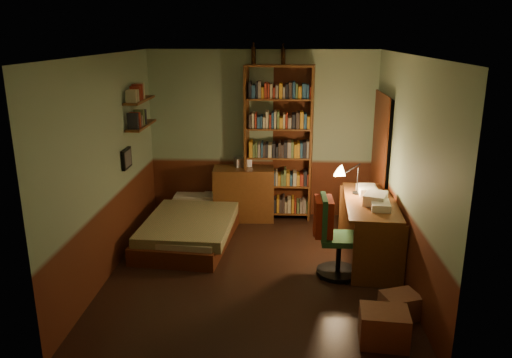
# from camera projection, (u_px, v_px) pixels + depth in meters

# --- Properties ---
(floor) EXTENTS (3.50, 4.00, 0.02)m
(floor) POSITION_uv_depth(u_px,v_px,m) (255.00, 270.00, 6.22)
(floor) COLOR black
(floor) RESTS_ON ground
(ceiling) EXTENTS (3.50, 4.00, 0.02)m
(ceiling) POSITION_uv_depth(u_px,v_px,m) (255.00, 54.00, 5.48)
(ceiling) COLOR silver
(ceiling) RESTS_ON wall_back
(wall_back) EXTENTS (3.50, 0.02, 2.60)m
(wall_back) POSITION_uv_depth(u_px,v_px,m) (262.00, 135.00, 7.78)
(wall_back) COLOR gray
(wall_back) RESTS_ON ground
(wall_left) EXTENTS (0.02, 4.00, 2.60)m
(wall_left) POSITION_uv_depth(u_px,v_px,m) (108.00, 167.00, 5.94)
(wall_left) COLOR gray
(wall_left) RESTS_ON ground
(wall_right) EXTENTS (0.02, 4.00, 2.60)m
(wall_right) POSITION_uv_depth(u_px,v_px,m) (407.00, 171.00, 5.76)
(wall_right) COLOR gray
(wall_right) RESTS_ON ground
(wall_front) EXTENTS (3.50, 0.02, 2.60)m
(wall_front) POSITION_uv_depth(u_px,v_px,m) (241.00, 235.00, 3.93)
(wall_front) COLOR gray
(wall_front) RESTS_ON ground
(doorway) EXTENTS (0.06, 0.90, 2.00)m
(doorway) POSITION_uv_depth(u_px,v_px,m) (380.00, 167.00, 7.09)
(doorway) COLOR black
(doorway) RESTS_ON ground
(door_trim) EXTENTS (0.02, 0.98, 2.08)m
(door_trim) POSITION_uv_depth(u_px,v_px,m) (378.00, 167.00, 7.10)
(door_trim) COLOR #4A1F0F
(door_trim) RESTS_ON ground
(bed) EXTENTS (1.31, 2.17, 0.61)m
(bed) POSITION_uv_depth(u_px,v_px,m) (192.00, 217.00, 7.11)
(bed) COLOR olive
(bed) RESTS_ON ground
(dresser) EXTENTS (0.95, 0.51, 0.83)m
(dresser) POSITION_uv_depth(u_px,v_px,m) (244.00, 194.00, 7.81)
(dresser) COLOR #5B3316
(dresser) RESTS_ON ground
(mini_stereo) EXTENTS (0.30, 0.26, 0.13)m
(mini_stereo) POSITION_uv_depth(u_px,v_px,m) (243.00, 162.00, 7.79)
(mini_stereo) COLOR #B2B2B7
(mini_stereo) RESTS_ON dresser
(bookshelf) EXTENTS (1.05, 0.44, 2.38)m
(bookshelf) POSITION_uv_depth(u_px,v_px,m) (279.00, 144.00, 7.64)
(bookshelf) COLOR #5B3316
(bookshelf) RESTS_ON ground
(bottle_left) EXTENTS (0.07, 0.07, 0.25)m
(bottle_left) POSITION_uv_depth(u_px,v_px,m) (254.00, 55.00, 7.39)
(bottle_left) COLOR black
(bottle_left) RESTS_ON bookshelf
(bottle_right) EXTENTS (0.08, 0.08, 0.24)m
(bottle_right) POSITION_uv_depth(u_px,v_px,m) (283.00, 56.00, 7.37)
(bottle_right) COLOR black
(bottle_right) RESTS_ON bookshelf
(desk) EXTENTS (0.72, 1.55, 0.81)m
(desk) POSITION_uv_depth(u_px,v_px,m) (369.00, 230.00, 6.38)
(desk) COLOR #5B3316
(desk) RESTS_ON ground
(paper_stack) EXTENTS (0.35, 0.40, 0.13)m
(paper_stack) POSITION_uv_depth(u_px,v_px,m) (376.00, 199.00, 6.12)
(paper_stack) COLOR silver
(paper_stack) RESTS_ON desk
(desk_lamp) EXTENTS (0.22, 0.22, 0.59)m
(desk_lamp) POSITION_uv_depth(u_px,v_px,m) (358.00, 172.00, 6.44)
(desk_lamp) COLOR black
(desk_lamp) RESTS_ON desk
(office_chair) EXTENTS (0.44, 0.39, 0.88)m
(office_chair) POSITION_uv_depth(u_px,v_px,m) (339.00, 241.00, 5.96)
(office_chair) COLOR #2D6236
(office_chair) RESTS_ON ground
(red_jacket) EXTENTS (0.24, 0.39, 0.44)m
(red_jacket) POSITION_uv_depth(u_px,v_px,m) (324.00, 186.00, 5.87)
(red_jacket) COLOR #B02C17
(red_jacket) RESTS_ON office_chair
(wall_shelf_lower) EXTENTS (0.20, 0.90, 0.03)m
(wall_shelf_lower) POSITION_uv_depth(u_px,v_px,m) (141.00, 125.00, 6.91)
(wall_shelf_lower) COLOR #5B3316
(wall_shelf_lower) RESTS_ON wall_left
(wall_shelf_upper) EXTENTS (0.20, 0.90, 0.03)m
(wall_shelf_upper) POSITION_uv_depth(u_px,v_px,m) (140.00, 100.00, 6.81)
(wall_shelf_upper) COLOR #5B3316
(wall_shelf_upper) RESTS_ON wall_left
(framed_picture) EXTENTS (0.04, 0.32, 0.26)m
(framed_picture) POSITION_uv_depth(u_px,v_px,m) (127.00, 159.00, 6.53)
(framed_picture) COLOR black
(framed_picture) RESTS_ON wall_left
(cardboard_box_a) EXTENTS (0.48, 0.40, 0.34)m
(cardboard_box_a) POSITION_uv_depth(u_px,v_px,m) (384.00, 327.00, 4.70)
(cardboard_box_a) COLOR brown
(cardboard_box_a) RESTS_ON ground
(cardboard_box_b) EXTENTS (0.44, 0.40, 0.26)m
(cardboard_box_b) POSITION_uv_depth(u_px,v_px,m) (400.00, 305.00, 5.15)
(cardboard_box_b) COLOR brown
(cardboard_box_b) RESTS_ON ground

